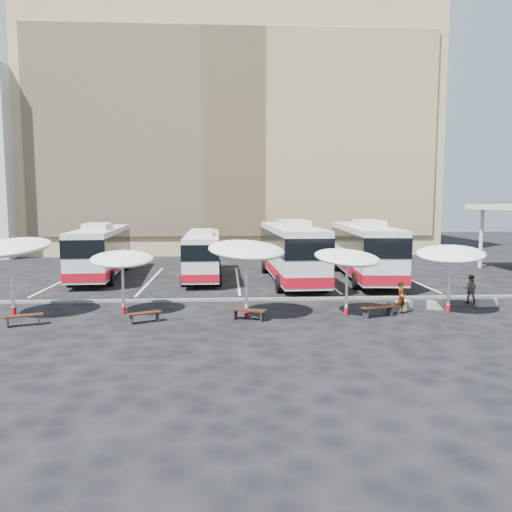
{
  "coord_description": "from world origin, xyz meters",
  "views": [
    {
      "loc": [
        -0.69,
        -26.45,
        5.47
      ],
      "look_at": [
        1.0,
        3.0,
        2.2
      ],
      "focal_mm": 35.0,
      "sensor_mm": 36.0,
      "label": 1
    }
  ],
  "objects": [
    {
      "name": "bay_lines",
      "position": [
        0.0,
        8.0,
        0.01
      ],
      "size": [
        24.15,
        12.0,
        0.01
      ],
      "color": "white",
      "rests_on": "ground"
    },
    {
      "name": "passenger_1",
      "position": [
        12.28,
        -0.89,
        0.78
      ],
      "size": [
        0.95,
        0.88,
        1.56
      ],
      "primitive_type": "imported",
      "rotation": [
        0.0,
        0.0,
        2.63
      ],
      "color": "black",
      "rests_on": "ground"
    },
    {
      "name": "sunshade_1",
      "position": [
        -5.77,
        -2.26,
        2.67
      ],
      "size": [
        3.47,
        3.5,
        3.14
      ],
      "rotation": [
        0.0,
        0.0,
        0.17
      ],
      "color": "silver",
      "rests_on": "ground"
    },
    {
      "name": "bus_0",
      "position": [
        -9.77,
        9.77,
        2.0
      ],
      "size": [
        3.51,
        12.49,
        3.92
      ],
      "rotation": [
        0.0,
        0.0,
        0.07
      ],
      "color": "silver",
      "rests_on": "ground"
    },
    {
      "name": "sunshade_4",
      "position": [
        10.14,
        -2.94,
        2.89
      ],
      "size": [
        4.32,
        4.34,
        3.4
      ],
      "rotation": [
        0.0,
        0.0,
        -0.43
      ],
      "color": "silver",
      "rests_on": "ground"
    },
    {
      "name": "curb_divider",
      "position": [
        0.0,
        0.5,
        0.07
      ],
      "size": [
        34.0,
        0.25,
        0.15
      ],
      "primitive_type": "cube",
      "color": "black",
      "rests_on": "ground"
    },
    {
      "name": "conc_bench_1",
      "position": [
        9.94,
        -2.2,
        0.2
      ],
      "size": [
        1.14,
        0.66,
        0.4
      ],
      "primitive_type": "cube",
      "rotation": [
        0.0,
        0.0,
        -0.3
      ],
      "color": "gray",
      "rests_on": "ground"
    },
    {
      "name": "bus_2",
      "position": [
        3.62,
        7.22,
        2.16
      ],
      "size": [
        3.43,
        13.4,
        4.23
      ],
      "rotation": [
        0.0,
        0.0,
        0.03
      ],
      "color": "silver",
      "rests_on": "ground"
    },
    {
      "name": "wood_bench_3",
      "position": [
        6.4,
        -3.67,
        0.39
      ],
      "size": [
        1.73,
        0.95,
        0.51
      ],
      "rotation": [
        0.0,
        0.0,
        0.32
      ],
      "color": "black",
      "rests_on": "ground"
    },
    {
      "name": "ground",
      "position": [
        0.0,
        0.0,
        0.0
      ],
      "size": [
        120.0,
        120.0,
        0.0
      ],
      "primitive_type": "plane",
      "color": "black",
      "rests_on": "ground"
    },
    {
      "name": "wood_bench_0",
      "position": [
        -9.65,
        -4.46,
        0.37
      ],
      "size": [
        1.63,
        0.95,
        0.49
      ],
      "rotation": [
        0.0,
        0.0,
        0.36
      ],
      "color": "black",
      "rests_on": "ground"
    },
    {
      "name": "conc_bench_2",
      "position": [
        12.76,
        -1.65,
        0.2
      ],
      "size": [
        1.11,
        0.51,
        0.4
      ],
      "primitive_type": "cube",
      "rotation": [
        0.0,
        0.0,
        0.15
      ],
      "color": "gray",
      "rests_on": "ground"
    },
    {
      "name": "conc_bench_0",
      "position": [
        7.91,
        -2.37,
        0.24
      ],
      "size": [
        1.33,
        0.84,
        0.47
      ],
      "primitive_type": "cube",
      "rotation": [
        0.0,
        0.0,
        0.37
      ],
      "color": "gray",
      "rests_on": "ground"
    },
    {
      "name": "sandstone_building",
      "position": [
        0.0,
        31.87,
        12.63
      ],
      "size": [
        42.0,
        18.25,
        29.6
      ],
      "color": "tan",
      "rests_on": "ground"
    },
    {
      "name": "sunshade_3",
      "position": [
        4.98,
        -3.27,
        2.78
      ],
      "size": [
        4.16,
        4.18,
        3.27
      ],
      "rotation": [
        0.0,
        0.0,
        0.43
      ],
      "color": "silver",
      "rests_on": "ground"
    },
    {
      "name": "bus_1",
      "position": [
        -2.47,
        9.06,
        1.79
      ],
      "size": [
        2.77,
        11.11,
        3.51
      ],
      "rotation": [
        0.0,
        0.0,
        0.02
      ],
      "color": "silver",
      "rests_on": "ground"
    },
    {
      "name": "sunshade_2",
      "position": [
        0.19,
        -3.41,
        3.18
      ],
      "size": [
        4.74,
        4.76,
        3.74
      ],
      "rotation": [
        0.0,
        0.0,
        0.42
      ],
      "color": "silver",
      "rests_on": "ground"
    },
    {
      "name": "sunshade_0",
      "position": [
        -10.86,
        -2.59,
        3.28
      ],
      "size": [
        4.78,
        4.81,
        3.86
      ],
      "rotation": [
        0.0,
        0.0,
        -0.37
      ],
      "color": "silver",
      "rests_on": "ground"
    },
    {
      "name": "wood_bench_2",
      "position": [
        0.26,
        -3.96,
        0.38
      ],
      "size": [
        1.68,
        0.99,
        0.5
      ],
      "rotation": [
        0.0,
        0.0,
        -0.37
      ],
      "color": "black",
      "rests_on": "ground"
    },
    {
      "name": "bus_3",
      "position": [
        8.89,
        7.84,
        2.14
      ],
      "size": [
        3.74,
        13.35,
        4.18
      ],
      "rotation": [
        0.0,
        0.0,
        -0.07
      ],
      "color": "silver",
      "rests_on": "ground"
    },
    {
      "name": "passenger_0",
      "position": [
        7.74,
        -3.09,
        0.79
      ],
      "size": [
        0.68,
        0.67,
        1.58
      ],
      "primitive_type": "imported",
      "rotation": [
        0.0,
        0.0,
        0.73
      ],
      "color": "black",
      "rests_on": "ground"
    },
    {
      "name": "wood_bench_1",
      "position": [
        -4.45,
        -4.15,
        0.35
      ],
      "size": [
        1.54,
        1.0,
        0.46
      ],
      "rotation": [
        0.0,
        0.0,
        0.44
      ],
      "color": "black",
      "rests_on": "ground"
    }
  ]
}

